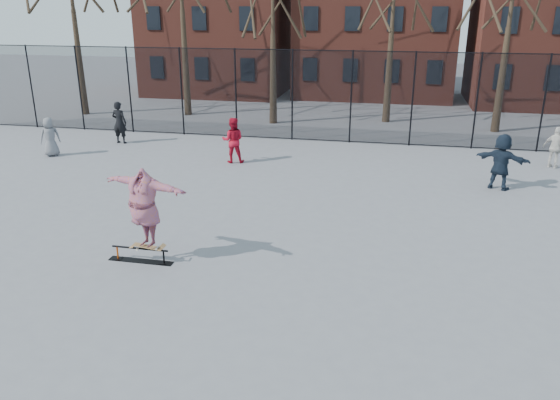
% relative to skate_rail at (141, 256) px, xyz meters
% --- Properties ---
extents(ground, '(100.00, 100.00, 0.00)m').
position_rel_skate_rail_xyz_m(ground, '(2.62, 0.01, -0.14)').
color(ground, slate).
extents(skate_rail, '(1.61, 0.25, 0.35)m').
position_rel_skate_rail_xyz_m(skate_rail, '(0.00, 0.00, 0.00)').
color(skate_rail, black).
rests_on(skate_rail, ground).
extents(skateboard, '(0.77, 0.18, 0.09)m').
position_rel_skate_rail_xyz_m(skateboard, '(0.21, 0.00, 0.26)').
color(skateboard, olive).
rests_on(skateboard, skate_rail).
extents(skater, '(2.39, 1.26, 1.88)m').
position_rel_skate_rail_xyz_m(skater, '(0.21, 0.00, 1.25)').
color(skater, '#67327E').
rests_on(skater, skateboard).
extents(bystander_grey, '(0.91, 0.86, 1.57)m').
position_rel_skate_rail_xyz_m(bystander_grey, '(-7.80, 8.25, 0.65)').
color(bystander_grey, slate).
rests_on(bystander_grey, ground).
extents(bystander_black, '(0.70, 0.49, 1.84)m').
position_rel_skate_rail_xyz_m(bystander_black, '(-6.08, 10.83, 0.78)').
color(bystander_black, black).
rests_on(bystander_black, ground).
extents(bystander_red, '(0.97, 0.83, 1.75)m').
position_rel_skate_rail_xyz_m(bystander_red, '(-0.31, 8.85, 0.74)').
color(bystander_red, '#B40F24').
rests_on(bystander_red, ground).
extents(bystander_white, '(0.97, 0.83, 1.56)m').
position_rel_skate_rail_xyz_m(bystander_white, '(11.68, 10.60, 0.64)').
color(bystander_white, silver).
rests_on(bystander_white, ground).
extents(bystander_navy, '(1.81, 1.21, 1.87)m').
position_rel_skate_rail_xyz_m(bystander_navy, '(9.26, 7.55, 0.80)').
color(bystander_navy, '#1A2635').
rests_on(bystander_navy, ground).
extents(fence, '(34.03, 0.07, 4.00)m').
position_rel_skate_rail_xyz_m(fence, '(2.61, 13.01, 1.92)').
color(fence, black).
rests_on(fence, ground).
extents(rowhouses, '(29.00, 7.00, 13.00)m').
position_rel_skate_rail_xyz_m(rowhouses, '(3.34, 26.01, 5.93)').
color(rowhouses, maroon).
rests_on(rowhouses, ground).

